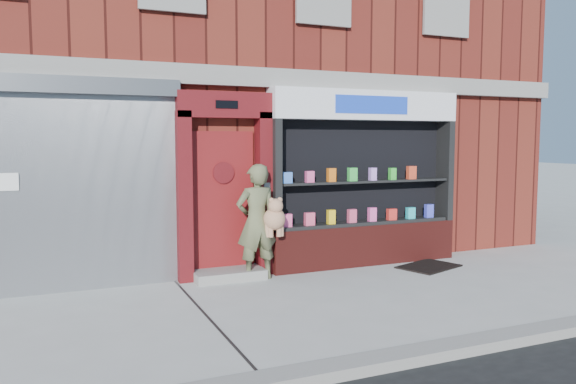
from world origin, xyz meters
TOP-DOWN VIEW (x-y plane):
  - ground at (0.00, 0.00)m, footprint 80.00×80.00m
  - curb at (0.00, -2.15)m, footprint 60.00×0.30m
  - building at (-0.00, 5.99)m, footprint 12.00×8.16m
  - shutter_bay at (-3.00, 1.93)m, footprint 3.10×0.30m
  - red_door_bay at (-0.75, 1.86)m, footprint 1.52×0.58m
  - pharmacy_bay at (1.75, 1.81)m, footprint 3.50×0.41m
  - woman at (-0.31, 1.54)m, footprint 0.75×0.53m
  - doormat at (2.63, 1.14)m, footprint 1.18×0.99m

SIDE VIEW (x-z plane):
  - ground at x=0.00m, z-range 0.00..0.00m
  - doormat at x=2.63m, z-range 0.00..0.03m
  - curb at x=0.00m, z-range 0.00..0.12m
  - woman at x=-0.31m, z-range 0.01..1.81m
  - pharmacy_bay at x=1.75m, z-range -0.13..2.87m
  - red_door_bay at x=-0.75m, z-range 0.01..2.91m
  - shutter_bay at x=-3.00m, z-range 0.20..3.24m
  - building at x=0.00m, z-range 0.00..8.00m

